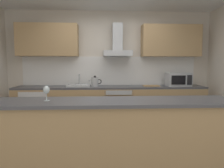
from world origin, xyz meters
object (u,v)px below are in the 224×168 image
(kettle, at_px, (95,82))
(wine_glass, at_px, (46,90))
(microwave, at_px, (178,79))
(oven, at_px, (118,106))
(chopping_board, at_px, (151,86))
(refrigerator, at_px, (37,109))
(sink, at_px, (79,85))
(range_hood, at_px, (117,46))

(kettle, height_order, wine_glass, kettle)
(microwave, bearing_deg, oven, 178.80)
(chopping_board, bearing_deg, kettle, -179.54)
(refrigerator, distance_m, microwave, 3.17)
(oven, height_order, sink, sink)
(oven, xyz_separation_m, kettle, (-0.50, -0.03, 0.55))
(kettle, distance_m, chopping_board, 1.24)
(oven, relative_size, sink, 1.60)
(refrigerator, height_order, range_hood, range_hood)
(sink, bearing_deg, kettle, -7.25)
(oven, bearing_deg, microwave, -1.20)
(microwave, relative_size, wine_glass, 2.81)
(chopping_board, bearing_deg, sink, 178.75)
(wine_glass, bearing_deg, kettle, 75.78)
(kettle, relative_size, wine_glass, 1.62)
(microwave, relative_size, sink, 1.00)
(wine_glass, bearing_deg, chopping_board, 49.68)
(refrigerator, relative_size, chopping_board, 2.50)
(oven, relative_size, range_hood, 1.11)
(wine_glass, height_order, chopping_board, wine_glass)
(oven, xyz_separation_m, refrigerator, (-1.77, -0.00, -0.03))
(oven, xyz_separation_m, microwave, (1.34, -0.03, 0.59))
(kettle, bearing_deg, chopping_board, 0.46)
(chopping_board, bearing_deg, wine_glass, -130.32)
(oven, xyz_separation_m, wine_glass, (-1.02, -2.10, 0.62))
(refrigerator, height_order, wine_glass, wine_glass)
(oven, xyz_separation_m, chopping_board, (0.74, -0.02, 0.45))
(oven, relative_size, chopping_board, 2.35)
(wine_glass, relative_size, chopping_board, 0.52)
(oven, distance_m, kettle, 0.74)
(sink, relative_size, chopping_board, 1.47)
(refrigerator, bearing_deg, oven, 0.09)
(kettle, bearing_deg, wine_glass, -104.22)
(oven, distance_m, wine_glass, 2.41)
(sink, xyz_separation_m, chopping_board, (1.59, -0.03, -0.02))
(microwave, bearing_deg, wine_glass, -138.73)
(oven, height_order, microwave, microwave)
(refrigerator, height_order, microwave, microwave)
(sink, bearing_deg, wine_glass, -94.66)
(refrigerator, relative_size, range_hood, 1.18)
(refrigerator, bearing_deg, wine_glass, -70.38)
(refrigerator, height_order, kettle, kettle)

